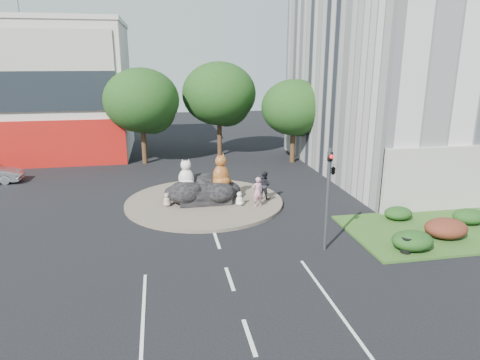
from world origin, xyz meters
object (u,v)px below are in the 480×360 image
Objects in this scene: kitten_calico at (167,199)px; pedestrian_pink at (258,192)px; cat_white at (186,174)px; pedestrian_dark at (264,185)px; kitten_white at (239,198)px; cat_tabby at (221,170)px; litter_bin at (406,245)px.

kitten_calico is 5.58m from pedestrian_pink.
cat_white is at bearing 30.99° from kitten_calico.
kitten_calico is 6.24m from pedestrian_dark.
pedestrian_dark reaches higher than kitten_calico.
cat_white is 0.99× the size of pedestrian_pink.
pedestrian_pink is (1.05, -0.42, 0.48)m from kitten_white.
cat_white is 3.69m from kitten_white.
cat_tabby is 2.97m from pedestrian_dark.
cat_tabby is 2.75× the size of litter_bin.
pedestrian_dark is (2.76, -0.29, -1.04)m from cat_tabby.
pedestrian_pink is 1.02× the size of pedestrian_dark.
cat_white is 2.41× the size of litter_bin.
litter_bin is (6.49, -7.91, -0.15)m from kitten_white.
pedestrian_dark is at bearing -131.61° from pedestrian_pink.
cat_white reaches higher than pedestrian_pink.
cat_tabby is at bearing 2.69° from cat_white.
litter_bin is at bearing 161.21° from pedestrian_dark.
kitten_white is at bearing -19.54° from cat_white.
pedestrian_dark is at bearing 6.22° from kitten_calico.
kitten_calico is at bearing -25.24° from pedestrian_pink.
kitten_white is at bearing 129.36° from litter_bin.
kitten_white is (4.40, -0.71, 0.02)m from kitten_calico.
cat_white reaches higher than pedestrian_dark.
cat_white is 2.04× the size of kitten_white.
litter_bin is (9.63, -9.29, -1.52)m from cat_white.
pedestrian_pink reaches higher than pedestrian_dark.
kitten_calico is 1.12× the size of litter_bin.
kitten_calico is at bearing 141.61° from litter_bin.
cat_white reaches higher than kitten_calico.
pedestrian_pink reaches higher than kitten_white.
cat_white is at bearing -36.73° from pedestrian_pink.
cat_tabby is at bearing 85.75° from kitten_white.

